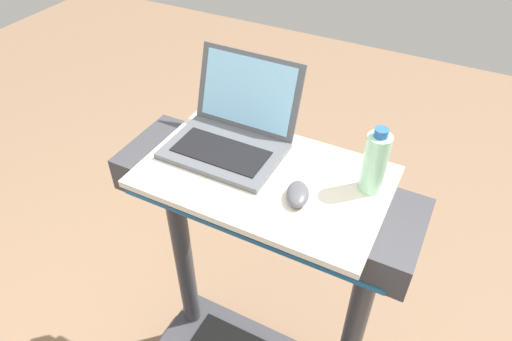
{
  "coord_description": "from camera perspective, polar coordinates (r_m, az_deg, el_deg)",
  "views": [
    {
      "loc": [
        0.43,
        -0.18,
        1.95
      ],
      "look_at": [
        0.0,
        0.65,
        1.16
      ],
      "focal_mm": 32.26,
      "sensor_mm": 36.0,
      "label": 1
    }
  ],
  "objects": [
    {
      "name": "desk_board",
      "position": [
        1.29,
        1.02,
        -0.75
      ],
      "size": [
        0.69,
        0.42,
        0.02
      ],
      "primitive_type": "cube",
      "color": "beige",
      "rests_on": "treadmill_base"
    },
    {
      "name": "laptop",
      "position": [
        1.37,
        -3.0,
        4.91
      ],
      "size": [
        0.34,
        0.31,
        0.24
      ],
      "rotation": [
        0.0,
        0.0,
        0.01
      ],
      "color": "#515459",
      "rests_on": "desk_board"
    },
    {
      "name": "computer_mouse",
      "position": [
        1.21,
        5.18,
        -2.92
      ],
      "size": [
        0.09,
        0.11,
        0.03
      ],
      "primitive_type": "ellipsoid",
      "rotation": [
        0.0,
        0.0,
        0.35
      ],
      "color": "#4C4C51",
      "rests_on": "desk_board"
    },
    {
      "name": "water_bottle",
      "position": [
        1.22,
        14.53,
        0.97
      ],
      "size": [
        0.06,
        0.06,
        0.19
      ],
      "color": "#9EDBB2",
      "rests_on": "desk_board"
    }
  ]
}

